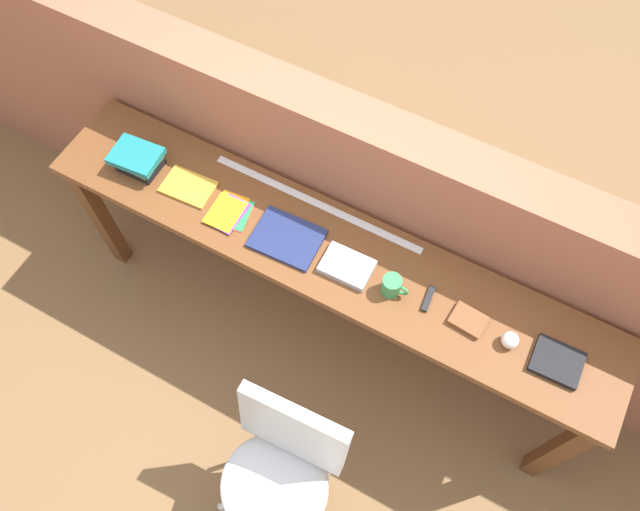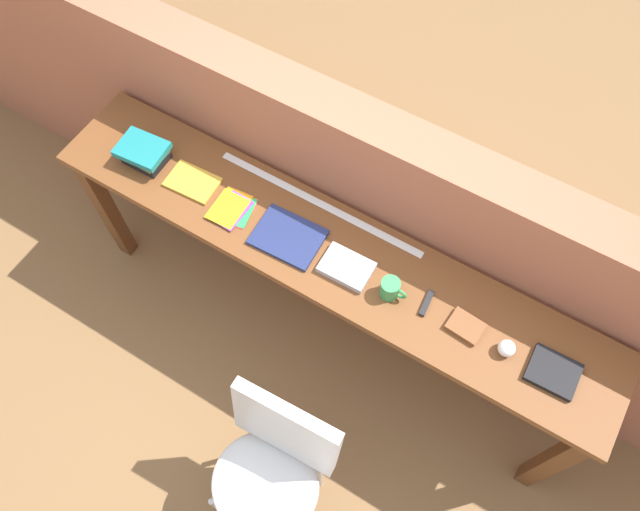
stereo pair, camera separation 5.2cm
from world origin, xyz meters
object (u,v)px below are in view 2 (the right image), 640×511
at_px(magazine_cycling, 193,182).
at_px(sports_ball_small, 507,348).
at_px(chair_white_moulded, 273,465).
at_px(pamphlet_pile_colourful, 233,209).
at_px(book_repair_rightmost, 553,372).
at_px(book_open_centre, 288,237).
at_px(mug, 390,289).
at_px(leather_journal_brown, 465,326).
at_px(book_stack_leftmost, 144,153).
at_px(multitool_folded, 426,303).

xyz_separation_m(magazine_cycling, sports_ball_small, (1.44, -0.01, 0.03)).
bearing_deg(sports_ball_small, chair_white_moulded, -127.10).
distance_m(chair_white_moulded, pamphlet_pile_colourful, 1.05).
bearing_deg(book_repair_rightmost, pamphlet_pile_colourful, 179.04).
xyz_separation_m(book_open_centre, mug, (0.47, -0.01, 0.04)).
height_order(leather_journal_brown, book_repair_rightmost, same).
xyz_separation_m(book_stack_leftmost, book_open_centre, (0.74, -0.01, -0.04)).
bearing_deg(sports_ball_small, book_repair_rightmost, 3.92).
bearing_deg(magazine_cycling, leather_journal_brown, -3.45).
distance_m(book_stack_leftmost, leather_journal_brown, 1.52).
xyz_separation_m(mug, book_repair_rightmost, (0.66, 0.03, -0.03)).
height_order(book_stack_leftmost, book_repair_rightmost, book_stack_leftmost).
height_order(chair_white_moulded, mug, mug).
relative_size(magazine_cycling, book_repair_rightmost, 1.20).
bearing_deg(book_repair_rightmost, mug, -179.70).
bearing_deg(sports_ball_small, pamphlet_pile_colourful, -179.49).
distance_m(multitool_folded, book_repair_rightmost, 0.52).
height_order(multitool_folded, book_repair_rightmost, book_repair_rightmost).
distance_m(pamphlet_pile_colourful, book_repair_rightmost, 1.40).
distance_m(mug, leather_journal_brown, 0.31).
relative_size(mug, book_repair_rightmost, 0.61).
height_order(book_stack_leftmost, leather_journal_brown, book_stack_leftmost).
bearing_deg(leather_journal_brown, multitool_folded, -179.13).
relative_size(multitool_folded, sports_ball_small, 1.68).
bearing_deg(chair_white_moulded, book_stack_leftmost, 145.96).
bearing_deg(book_open_centre, pamphlet_pile_colourful, 178.32).
distance_m(chair_white_moulded, magazine_cycling, 1.21).
distance_m(magazine_cycling, book_repair_rightmost, 1.62).
height_order(book_stack_leftmost, pamphlet_pile_colourful, book_stack_leftmost).
bearing_deg(chair_white_moulded, leather_journal_brown, 62.14).
xyz_separation_m(chair_white_moulded, leather_journal_brown, (0.40, 0.76, 0.37)).
xyz_separation_m(leather_journal_brown, book_repair_rightmost, (0.35, 0.00, 0.00)).
relative_size(book_stack_leftmost, sports_ball_small, 3.32).
height_order(chair_white_moulded, book_stack_leftmost, book_stack_leftmost).
relative_size(magazine_cycling, book_open_centre, 0.79).
bearing_deg(chair_white_moulded, book_open_centre, 117.04).
height_order(magazine_cycling, pamphlet_pile_colourful, same).
bearing_deg(book_repair_rightmost, book_stack_leftmost, 178.26).
distance_m(leather_journal_brown, sports_ball_small, 0.17).
relative_size(book_stack_leftmost, multitool_folded, 1.98).
relative_size(book_open_centre, book_repair_rightmost, 1.52).
height_order(sports_ball_small, book_repair_rightmost, sports_ball_small).
relative_size(book_open_centre, mug, 2.50).
bearing_deg(book_open_centre, book_repair_rightmost, -1.62).
bearing_deg(leather_journal_brown, sports_ball_small, 1.41).
bearing_deg(leather_journal_brown, pamphlet_pile_colourful, -174.20).
relative_size(pamphlet_pile_colourful, multitool_folded, 1.76).
xyz_separation_m(chair_white_moulded, book_repair_rightmost, (0.75, 0.76, 0.37)).
xyz_separation_m(book_open_centre, book_repair_rightmost, (1.13, 0.02, 0.00)).
xyz_separation_m(book_open_centre, multitool_folded, (0.61, 0.03, -0.00)).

